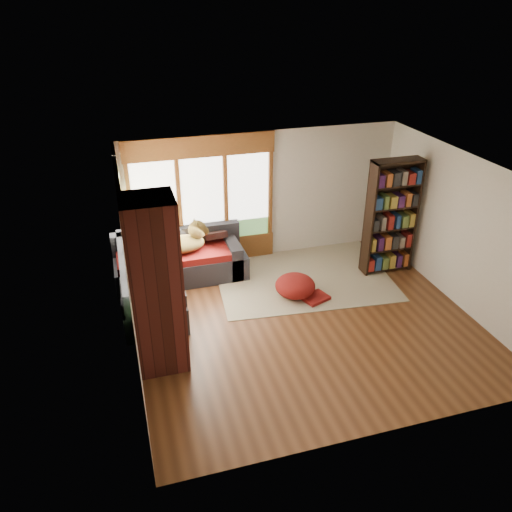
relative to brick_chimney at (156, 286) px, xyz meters
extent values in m
plane|color=#4D2A15|center=(2.40, 0.35, -1.30)|extent=(5.50, 5.50, 0.00)
plane|color=white|center=(2.40, 0.35, 1.30)|extent=(5.50, 5.50, 0.00)
cube|color=silver|center=(2.40, 2.85, 0.00)|extent=(5.50, 0.04, 2.60)
cube|color=silver|center=(2.40, -2.15, 0.00)|extent=(5.50, 0.04, 2.60)
cube|color=silver|center=(-0.35, 0.35, 0.00)|extent=(0.04, 5.00, 2.60)
cube|color=silver|center=(5.15, 0.35, 0.00)|extent=(0.04, 5.00, 2.60)
cube|color=brown|center=(1.20, 2.82, 0.05)|extent=(2.82, 0.10, 1.90)
cube|color=white|center=(1.20, 2.82, 0.05)|extent=(2.54, 0.09, 1.62)
cube|color=brown|center=(-0.32, 1.55, 0.05)|extent=(0.10, 2.62, 1.90)
cube|color=white|center=(-0.32, 1.55, 0.05)|extent=(0.09, 2.36, 1.62)
cube|color=gray|center=(-0.29, 2.38, 0.45)|extent=(0.03, 0.72, 0.90)
cube|color=#471914|center=(0.00, 0.00, 0.00)|extent=(0.70, 0.70, 2.60)
cube|color=#242427|center=(0.75, 2.40, -1.09)|extent=(2.20, 0.90, 0.42)
cube|color=#242427|center=(0.75, 2.75, -0.69)|extent=(2.20, 0.20, 0.38)
cube|color=#242427|center=(1.75, 2.40, -1.00)|extent=(0.20, 0.90, 0.60)
cube|color=maroon|center=(0.65, 2.28, -0.82)|extent=(1.90, 0.66, 0.12)
cube|color=#242427|center=(0.10, 1.75, -1.09)|extent=(0.90, 2.20, 0.42)
cube|color=#242427|center=(-0.25, 1.75, -0.69)|extent=(0.20, 2.20, 0.38)
cube|color=#242427|center=(0.10, 0.75, -1.00)|extent=(0.90, 0.20, 0.60)
cube|color=maroon|center=(0.22, 1.40, -0.82)|extent=(0.66, 1.20, 0.12)
cube|color=maroon|center=(0.22, 2.35, -0.82)|extent=(0.66, 0.66, 0.12)
cube|color=beige|center=(2.89, 1.79, -1.29)|extent=(3.49, 2.80, 0.01)
cube|color=black|center=(5.00, 1.57, -0.18)|extent=(0.04, 0.32, 2.24)
cube|color=black|center=(4.08, 1.57, -0.18)|extent=(0.04, 0.32, 2.24)
cube|color=black|center=(4.54, 1.72, -0.18)|extent=(0.96, 0.02, 2.24)
cube|color=black|center=(4.54, 1.57, -1.24)|extent=(0.88, 0.30, 0.03)
cube|color=black|center=(4.54, 1.57, -0.81)|extent=(0.88, 0.30, 0.03)
cube|color=black|center=(4.54, 1.57, -0.38)|extent=(0.88, 0.30, 0.03)
cube|color=black|center=(4.54, 1.57, 0.05)|extent=(0.88, 0.30, 0.03)
cube|color=black|center=(4.54, 1.57, 0.47)|extent=(0.88, 0.30, 0.03)
cube|color=black|center=(4.54, 1.57, 0.90)|extent=(0.88, 0.30, 0.03)
cube|color=#726659|center=(4.54, 1.55, -0.18)|extent=(0.84, 0.24, 2.08)
ellipsoid|color=maroon|center=(2.51, 1.17, -1.09)|extent=(0.91, 0.91, 0.39)
ellipsoid|color=brown|center=(0.68, 2.30, -0.55)|extent=(0.90, 0.63, 0.29)
sphere|color=brown|center=(0.98, 2.33, -0.41)|extent=(0.38, 0.38, 0.34)
cone|color=brown|center=(0.93, 2.33, -0.28)|extent=(0.14, 0.14, 0.15)
ellipsoid|color=#3D2919|center=(0.19, 1.62, -0.56)|extent=(0.70, 0.92, 0.28)
sphere|color=#3D2919|center=(0.12, 1.91, -0.43)|extent=(0.40, 0.40, 0.33)
cone|color=#3D2919|center=(0.13, 1.86, -0.29)|extent=(0.15, 0.15, 0.15)
cube|color=black|center=(1.45, 2.61, -0.54)|extent=(0.45, 0.12, 0.45)
cube|color=black|center=(0.85, 2.61, -0.54)|extent=(0.45, 0.12, 0.45)
cube|color=black|center=(-0.08, 2.15, -0.54)|extent=(0.45, 0.12, 0.45)
cube|color=black|center=(-0.08, 1.05, -0.54)|extent=(0.45, 0.12, 0.45)
camera|label=1|loc=(-0.31, -6.00, 3.58)|focal=35.00mm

